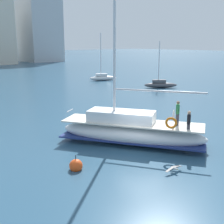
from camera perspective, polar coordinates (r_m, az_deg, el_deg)
name	(u,v)px	position (r m, az deg, el deg)	size (l,w,h in m)	color
ground_plane	(140,148)	(19.27, 5.31, -6.84)	(400.00, 400.00, 0.00)	#284C66
main_sailboat	(131,130)	(19.78, 3.55, -3.48)	(7.12, 9.41, 14.43)	silver
moored_catamaran	(103,77)	(52.71, -1.76, 6.60)	(4.92, 3.08, 7.99)	white
moored_cutter_left	(160,84)	(44.72, 9.15, 5.21)	(4.45, 3.90, 6.64)	#4C4C51
seagull	(174,168)	(16.08, 11.63, -10.36)	(1.17, 0.47, 0.17)	silver
mooring_buoy	(76,166)	(16.19, -6.84, -10.06)	(0.71, 0.71, 0.96)	#EA4C19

